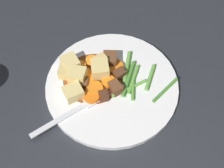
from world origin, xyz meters
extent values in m
plane|color=#26282D|center=(0.00, 0.00, 0.00)|extent=(3.00, 3.00, 0.00)
cylinder|color=white|center=(0.00, 0.00, 0.01)|extent=(0.26, 0.26, 0.01)
cylinder|color=brown|center=(0.04, -0.01, 0.01)|extent=(0.12, 0.12, 0.00)
cylinder|color=orange|center=(0.07, -0.03, 0.02)|extent=(0.03, 0.03, 0.01)
cylinder|color=orange|center=(0.01, 0.00, 0.02)|extent=(0.04, 0.04, 0.01)
cylinder|color=orange|center=(0.03, 0.02, 0.02)|extent=(0.04, 0.04, 0.01)
cylinder|color=orange|center=(0.07, 0.02, 0.02)|extent=(0.04, 0.04, 0.01)
cylinder|color=orange|center=(0.05, -0.01, 0.02)|extent=(0.05, 0.05, 0.01)
cylinder|color=orange|center=(0.00, -0.04, 0.02)|extent=(0.04, 0.04, 0.01)
cylinder|color=orange|center=(0.03, 0.04, 0.02)|extent=(0.04, 0.04, 0.01)
cylinder|color=orange|center=(0.05, -0.04, 0.02)|extent=(0.03, 0.03, 0.01)
cube|color=#E5CC7A|center=(0.07, 0.00, 0.03)|extent=(0.04, 0.03, 0.03)
cube|color=#E5CC7A|center=(0.03, -0.02, 0.03)|extent=(0.04, 0.05, 0.03)
cube|color=#E5CC7A|center=(0.09, -0.03, 0.03)|extent=(0.05, 0.05, 0.03)
cube|color=#E5CC7A|center=(0.07, 0.04, 0.02)|extent=(0.05, 0.04, 0.02)
cube|color=#DBBC6B|center=(0.09, -0.01, 0.03)|extent=(0.03, 0.03, 0.03)
cube|color=#DBBC6B|center=(0.03, -0.04, 0.02)|extent=(0.04, 0.04, 0.03)
cube|color=brown|center=(-0.01, 0.01, 0.02)|extent=(0.03, 0.03, 0.02)
cube|color=#56331E|center=(-0.01, -0.02, 0.02)|extent=(0.03, 0.03, 0.02)
cube|color=brown|center=(0.01, -0.05, 0.02)|extent=(0.03, 0.03, 0.02)
cube|color=brown|center=(0.06, 0.01, 0.02)|extent=(0.02, 0.02, 0.02)
cube|color=#4C2B19|center=(0.01, 0.03, 0.02)|extent=(0.02, 0.02, 0.01)
cylinder|color=#66AD42|center=(-0.03, 0.01, 0.02)|extent=(0.07, 0.05, 0.01)
cylinder|color=#599E38|center=(-0.04, 0.01, 0.02)|extent=(0.01, 0.05, 0.01)
cylinder|color=#4C8E33|center=(-0.10, 0.00, 0.02)|extent=(0.05, 0.06, 0.01)
cylinder|color=#66AD42|center=(-0.02, -0.04, 0.02)|extent=(0.01, 0.08, 0.01)
cylinder|color=#66AD42|center=(-0.07, -0.02, 0.02)|extent=(0.02, 0.06, 0.01)
cylinder|color=#4C8E33|center=(-0.03, -0.02, 0.02)|extent=(0.02, 0.09, 0.01)
cylinder|color=#66AD42|center=(-0.04, -0.02, 0.02)|extent=(0.02, 0.07, 0.01)
cube|color=silver|center=(0.09, 0.09, 0.01)|extent=(0.09, 0.09, 0.00)
cube|color=silver|center=(0.04, 0.05, 0.01)|extent=(0.03, 0.03, 0.00)
cylinder|color=silver|center=(0.01, 0.03, 0.01)|extent=(0.03, 0.03, 0.00)
cylinder|color=silver|center=(0.01, 0.03, 0.01)|extent=(0.03, 0.03, 0.00)
cylinder|color=silver|center=(0.02, 0.02, 0.01)|extent=(0.03, 0.03, 0.00)
cylinder|color=silver|center=(0.02, 0.02, 0.01)|extent=(0.03, 0.03, 0.00)
camera|label=1|loc=(-0.04, 0.30, 0.50)|focal=46.43mm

